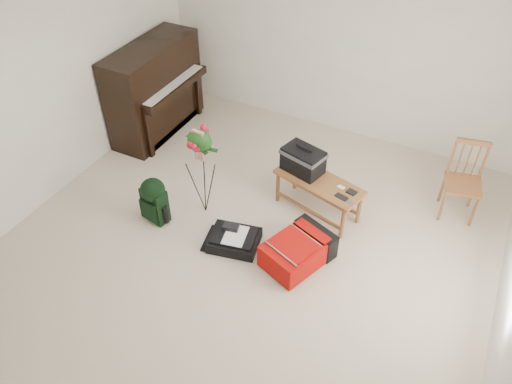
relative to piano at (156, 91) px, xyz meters
The scene contains 11 objects.
floor 2.77m from the piano, 36.20° to the right, with size 5.00×5.50×0.01m, color beige.
ceiling 3.31m from the piano, 36.20° to the right, with size 5.00×5.50×0.01m, color white.
wall_back 2.55m from the piano, 27.74° to the left, with size 5.00×0.04×2.50m, color silver.
wall_left 1.76m from the piano, 101.09° to the right, with size 0.04×5.50×2.50m, color silver.
piano is the anchor object (origin of this frame).
bench 2.54m from the piano, 13.89° to the right, with size 1.09×0.66×0.78m.
dining_chair 4.09m from the piano, ahead, with size 0.46×0.46×0.91m.
red_suitcase 3.11m from the piano, 26.82° to the right, with size 0.70×0.85×0.30m.
black_duffel 2.60m from the piano, 36.74° to the right, with size 0.60×0.52×0.22m.
green_backpack 1.91m from the piano, 56.14° to the right, with size 0.32×0.29×0.57m.
flower_stand 1.91m from the piano, 39.01° to the right, with size 0.39×0.39×1.16m.
Camera 1 is at (1.76, -3.17, 3.98)m, focal length 35.00 mm.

